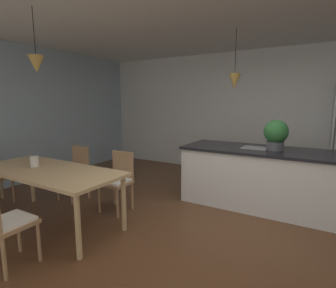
{
  "coord_description": "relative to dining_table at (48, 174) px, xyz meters",
  "views": [
    {
      "loc": [
        0.98,
        -2.63,
        1.6
      ],
      "look_at": [
        -0.61,
        0.06,
        1.1
      ],
      "focal_mm": 27.77,
      "sensor_mm": 36.0,
      "label": 1
    }
  ],
  "objects": [
    {
      "name": "window_wall_left_glazing",
      "position": [
        -2.04,
        0.61,
        0.67
      ],
      "size": [
        0.06,
        8.4,
        2.7
      ],
      "primitive_type": "cube",
      "color": "#9EB7C6",
      "rests_on": "ground_plane"
    },
    {
      "name": "pendant_over_table",
      "position": [
        0.01,
        -0.05,
        1.37
      ],
      "size": [
        0.18,
        0.18,
        0.75
      ],
      "color": "black"
    },
    {
      "name": "ground_plane",
      "position": [
        2.02,
        0.61,
        -0.7
      ],
      "size": [
        10.0,
        8.4,
        0.04
      ],
      "primitive_type": "cube",
      "color": "brown"
    },
    {
      "name": "dining_table",
      "position": [
        0.0,
        0.0,
        0.0
      ],
      "size": [
        2.07,
        0.87,
        0.74
      ],
      "color": "tan",
      "rests_on": "ground_plane"
    },
    {
      "name": "chair_far_left",
      "position": [
        -0.46,
        0.81,
        -0.2
      ],
      "size": [
        0.4,
        0.4,
        0.87
      ],
      "color": "#A87F56",
      "rests_on": "ground_plane"
    },
    {
      "name": "kitchen_island",
      "position": [
        2.25,
        2.04,
        -0.22
      ],
      "size": [
        2.33,
        0.94,
        0.91
      ],
      "color": "silver",
      "rests_on": "ground_plane"
    },
    {
      "name": "chair_far_right",
      "position": [
        0.46,
        0.81,
        -0.2
      ],
      "size": [
        0.41,
        0.41,
        0.87
      ],
      "color": "#A87F56",
      "rests_on": "ground_plane"
    },
    {
      "name": "chair_near_right",
      "position": [
        0.47,
        -0.81,
        -0.2
      ],
      "size": [
        0.41,
        0.41,
        0.87
      ],
      "color": "#A87F56",
      "rests_on": "ground_plane"
    },
    {
      "name": "pendant_over_island_main",
      "position": [
        1.79,
        2.04,
        1.24
      ],
      "size": [
        0.19,
        0.19,
        0.91
      ],
      "color": "black"
    },
    {
      "name": "potted_plant_on_island",
      "position": [
        2.44,
        2.04,
        0.46
      ],
      "size": [
        0.35,
        0.35,
        0.45
      ],
      "color": "#4C4C51",
      "rests_on": "kitchen_island"
    },
    {
      "name": "wall_back_kitchen",
      "position": [
        2.02,
        3.87,
        0.67
      ],
      "size": [
        10.0,
        0.12,
        2.7
      ],
      "primitive_type": "cube",
      "color": "silver",
      "rests_on": "ground_plane"
    },
    {
      "name": "vase_on_dining_table",
      "position": [
        -0.27,
        -0.0,
        0.14
      ],
      "size": [
        0.11,
        0.11,
        0.14
      ],
      "color": "silver",
      "rests_on": "dining_table"
    }
  ]
}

